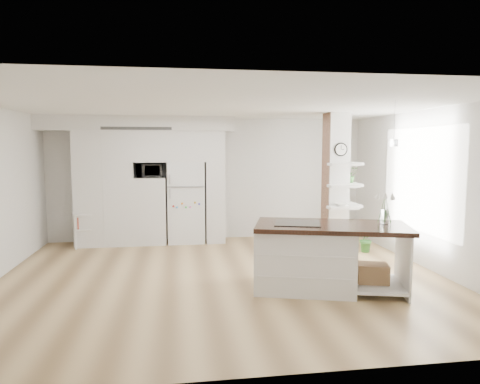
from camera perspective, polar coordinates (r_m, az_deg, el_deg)
The scene contains 14 objects.
floor at distance 6.94m, azimuth -2.27°, elevation -11.30°, with size 7.00×6.00×0.01m, color tan.
room at distance 6.63m, azimuth -2.34°, elevation 4.21°, with size 7.04×6.04×2.72m.
cabinet_wall at distance 9.31m, azimuth -12.97°, elevation 2.42°, with size 4.00×0.71×2.70m.
refrigerator at distance 9.35m, azimuth -7.22°, elevation -1.34°, with size 0.78×0.69×1.75m.
column at distance 8.34m, azimuth 13.33°, elevation 0.95°, with size 0.69×0.90×2.70m.
window at distance 8.07m, azimuth 22.84°, elevation 1.53°, with size 2.40×2.40×0.00m, color white.
pendant_light at distance 7.15m, azimuth 11.29°, elevation 6.35°, with size 0.12×0.12×0.10m, color white.
kitchen_island at distance 6.35m, azimuth 9.74°, elevation -8.33°, with size 2.34×1.57×1.53m.
bookshelf at distance 9.44m, azimuth -19.29°, elevation -5.04°, with size 0.68×0.52×0.71m.
floor_plant_a at distance 8.82m, azimuth 16.59°, elevation -6.03°, with size 0.29×0.23×0.53m, color #36772F.
floor_plant_b at distance 9.97m, azimuth 13.62°, elevation -4.55°, with size 0.30×0.30×0.53m, color #36772F.
microwave at distance 9.25m, azimuth -11.92°, elevation 2.82°, with size 0.54×0.37×0.30m, color #2D2D2D.
shelf_plant at distance 8.57m, azimuth 14.51°, elevation 2.22°, with size 0.27×0.23×0.30m, color #36772F.
decor_bowl at distance 8.13m, azimuth 13.36°, elevation -1.66°, with size 0.22×0.22×0.05m, color white.
Camera 1 is at (-0.68, -6.59, 2.06)m, focal length 32.00 mm.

